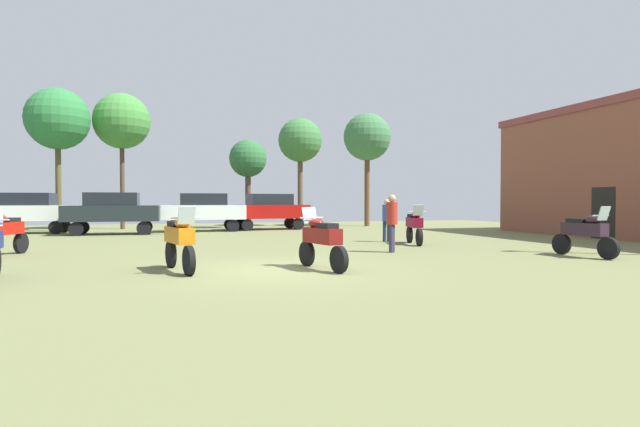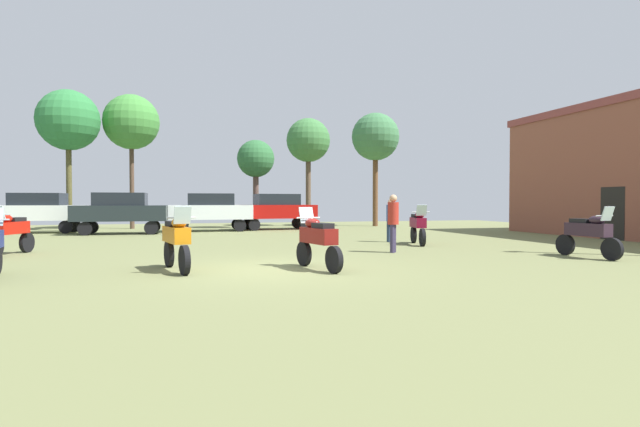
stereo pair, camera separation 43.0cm
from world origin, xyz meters
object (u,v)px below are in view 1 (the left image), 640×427
object	(u,v)px
car_1	(112,210)
tree_4	(248,160)
motorcycle_3	(585,232)
tree_1	(367,138)
motorcycle_7	(414,225)
person_1	(392,218)
tree_5	(58,120)
car_5	(27,210)
person_2	(387,217)
car_2	(203,209)
tree_7	(300,141)
motorcycle_4	(180,239)
motorcycle_1	(321,239)
car_4	(269,209)
motorcycle_2	(5,231)
tree_2	(122,122)

from	to	relation	value
car_1	tree_4	size ratio (longest dim) A/B	0.83
motorcycle_3	tree_1	distance (m)	19.28
motorcycle_3	motorcycle_7	world-z (taller)	motorcycle_7
motorcycle_3	tree_1	bearing A→B (deg)	-99.20
person_1	tree_5	distance (m)	20.16
tree_1	tree_5	xyz separation A→B (m)	(-17.85, -0.48, 0.24)
car_5	person_2	bearing A→B (deg)	-119.77
motorcycle_7	car_2	distance (m)	12.56
car_2	person_2	size ratio (longest dim) A/B	2.59
motorcycle_7	tree_7	size ratio (longest dim) A/B	0.30
motorcycle_4	car_1	bearing A→B (deg)	-92.24
car_2	car_5	xyz separation A→B (m)	(-8.41, 0.71, 0.00)
car_1	car_2	xyz separation A→B (m)	(4.34, 1.28, 0.00)
motorcycle_1	motorcycle_7	xyz separation A→B (m)	(5.29, 5.49, 0.01)
motorcycle_4	car_1	size ratio (longest dim) A/B	0.49
car_4	motorcycle_7	bearing A→B (deg)	-169.47
motorcycle_1	car_4	world-z (taller)	car_4
motorcycle_3	tree_7	world-z (taller)	tree_7
motorcycle_1	person_2	size ratio (longest dim) A/B	1.22
motorcycle_2	car_4	bearing A→B (deg)	-114.20
motorcycle_3	car_1	world-z (taller)	car_1
car_2	car_5	distance (m)	8.44
car_4	tree_4	xyz separation A→B (m)	(-0.92, 1.81, 2.87)
motorcycle_4	car_5	xyz separation A→B (m)	(-6.81, 16.13, 0.44)
car_2	person_2	bearing A→B (deg)	-144.64
tree_4	tree_7	distance (m)	4.14
car_1	tree_7	bearing A→B (deg)	-62.05
motorcycle_3	car_5	bearing A→B (deg)	-48.60
motorcycle_3	car_1	size ratio (longest dim) A/B	0.49
motorcycle_4	tree_1	world-z (taller)	tree_1
motorcycle_2	tree_2	size ratio (longest dim) A/B	0.26
person_1	motorcycle_3	bearing A→B (deg)	99.46
motorcycle_2	car_2	xyz separation A→B (m)	(6.32, 10.64, 0.46)
tree_5	person_1	bearing A→B (deg)	-51.68
motorcycle_1	tree_5	world-z (taller)	tree_5
motorcycle_1	person_2	distance (m)	8.32
car_4	person_2	xyz separation A→B (m)	(2.67, -9.86, -0.20)
car_1	person_2	size ratio (longest dim) A/B	2.61
person_1	tree_1	bearing A→B (deg)	-159.81
car_2	person_1	bearing A→B (deg)	-158.90
motorcycle_4	car_2	size ratio (longest dim) A/B	0.50
motorcycle_1	tree_7	distance (m)	21.08
motorcycle_4	car_2	world-z (taller)	car_2
motorcycle_4	tree_4	distance (m)	18.70
car_2	tree_7	xyz separation A→B (m)	(6.35, 3.97, 4.26)
motorcycle_3	car_5	world-z (taller)	car_5
motorcycle_7	tree_1	size ratio (longest dim) A/B	0.29
car_1	tree_4	xyz separation A→B (m)	(7.09, 3.74, 2.87)
car_2	tree_2	xyz separation A→B (m)	(-4.27, 3.68, 4.96)
motorcycle_2	tree_4	xyz separation A→B (m)	(9.08, 13.10, 3.33)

